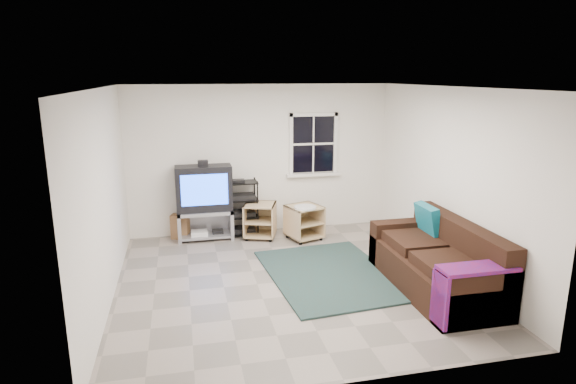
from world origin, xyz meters
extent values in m
plane|color=gray|center=(0.00, 0.00, 0.00)|extent=(4.60, 4.60, 0.00)
plane|color=white|center=(0.00, 0.00, 2.60)|extent=(4.60, 4.60, 0.00)
plane|color=white|center=(0.00, 2.30, 1.30)|extent=(4.60, 0.00, 4.60)
plane|color=white|center=(0.00, -2.30, 1.30)|extent=(4.60, 0.00, 4.60)
plane|color=white|center=(-2.30, 0.00, 1.30)|extent=(0.00, 4.60, 4.60)
plane|color=white|center=(2.30, 0.00, 1.30)|extent=(0.00, 4.60, 4.60)
cube|color=black|center=(0.95, 2.28, 1.55)|extent=(0.80, 0.01, 1.02)
cube|color=white|center=(0.95, 2.26, 2.07)|extent=(0.88, 0.06, 0.06)
cube|color=white|center=(0.95, 2.25, 1.00)|extent=(0.98, 0.14, 0.05)
cube|color=white|center=(0.54, 2.26, 1.55)|extent=(0.06, 0.06, 1.10)
cube|color=white|center=(1.36, 2.26, 1.55)|extent=(0.06, 0.06, 1.10)
cube|color=white|center=(0.95, 2.27, 1.55)|extent=(0.78, 0.04, 0.04)
cube|color=#9999A1|center=(-1.02, 2.04, 0.48)|extent=(0.93, 0.47, 0.06)
cube|color=#9999A1|center=(-1.46, 2.04, 0.26)|extent=(0.06, 0.47, 0.51)
cube|color=#9999A1|center=(-0.58, 2.04, 0.26)|extent=(0.06, 0.47, 0.51)
cube|color=#9999A1|center=(-1.02, 2.04, 0.07)|extent=(0.82, 0.43, 0.04)
cube|color=#9999A1|center=(-1.02, 2.25, 0.26)|extent=(0.93, 0.04, 0.51)
cube|color=silver|center=(-1.13, 2.00, 0.12)|extent=(0.28, 0.22, 0.07)
cube|color=black|center=(-0.81, 2.04, 0.11)|extent=(0.19, 0.17, 0.06)
cube|color=black|center=(-1.02, 2.04, 0.89)|extent=(0.93, 0.39, 0.76)
cube|color=#1E54FF|center=(-1.02, 1.84, 0.91)|extent=(0.76, 0.01, 0.52)
cube|color=black|center=(-1.02, 2.04, 1.32)|extent=(0.17, 0.12, 0.09)
cylinder|color=black|center=(-0.58, 1.94, 0.50)|extent=(0.02, 0.02, 0.99)
cylinder|color=black|center=(-0.12, 1.94, 0.50)|extent=(0.02, 0.02, 0.99)
cylinder|color=black|center=(-0.58, 2.26, 0.50)|extent=(0.02, 0.02, 0.99)
cylinder|color=black|center=(-0.12, 2.26, 0.50)|extent=(0.02, 0.02, 0.99)
cube|color=black|center=(-0.35, 2.10, 0.05)|extent=(0.50, 0.36, 0.02)
cube|color=black|center=(-0.35, 2.10, 0.09)|extent=(0.39, 0.29, 0.08)
cube|color=black|center=(-0.35, 2.10, 0.35)|extent=(0.50, 0.36, 0.02)
cube|color=black|center=(-0.35, 2.10, 0.40)|extent=(0.39, 0.29, 0.08)
cube|color=black|center=(-0.35, 2.10, 0.65)|extent=(0.50, 0.36, 0.02)
cube|color=black|center=(-0.35, 2.10, 0.70)|extent=(0.39, 0.29, 0.08)
cube|color=black|center=(-0.35, 2.10, 0.95)|extent=(0.50, 0.36, 0.02)
cube|color=tan|center=(-0.09, 1.89, 0.59)|extent=(0.65, 0.65, 0.02)
cube|color=tan|center=(-0.09, 1.89, 0.06)|extent=(0.65, 0.65, 0.02)
cube|color=tan|center=(-0.32, 1.97, 0.33)|extent=(0.18, 0.49, 0.55)
cube|color=tan|center=(0.14, 1.81, 0.33)|extent=(0.18, 0.49, 0.55)
cube|color=tan|center=(-0.01, 2.12, 0.33)|extent=(0.45, 0.17, 0.55)
cube|color=tan|center=(-0.09, 1.89, 0.31)|extent=(0.60, 0.61, 0.02)
cylinder|color=black|center=(-0.35, 1.76, 0.03)|extent=(0.05, 0.05, 0.05)
cylinder|color=black|center=(0.17, 2.02, 0.03)|extent=(0.05, 0.05, 0.05)
cube|color=tan|center=(0.63, 1.65, 0.57)|extent=(0.67, 0.67, 0.02)
cube|color=tan|center=(0.63, 1.65, 0.07)|extent=(0.67, 0.67, 0.02)
cube|color=tan|center=(0.39, 1.57, 0.32)|extent=(0.19, 0.51, 0.53)
cube|color=tan|center=(0.87, 1.73, 0.32)|extent=(0.19, 0.51, 0.53)
cube|color=tan|center=(0.55, 1.89, 0.32)|extent=(0.46, 0.18, 0.53)
cube|color=tan|center=(0.63, 1.65, 0.30)|extent=(0.62, 0.63, 0.02)
cylinder|color=black|center=(0.50, 1.39, 0.03)|extent=(0.06, 0.06, 0.06)
cylinder|color=black|center=(0.76, 1.92, 0.03)|extent=(0.06, 0.06, 0.06)
cylinder|color=silver|center=(0.62, 1.53, 0.60)|extent=(0.37, 0.37, 0.03)
cube|color=black|center=(1.79, -0.66, 0.22)|extent=(0.96, 2.13, 0.45)
cube|color=black|center=(2.14, -0.66, 0.68)|extent=(0.26, 2.13, 0.46)
cube|color=black|center=(1.79, 0.28, 0.33)|extent=(0.96, 0.26, 0.66)
cube|color=black|center=(1.79, -1.59, 0.33)|extent=(0.96, 0.26, 0.66)
cube|color=black|center=(1.71, -1.08, 0.52)|extent=(0.64, 0.77, 0.14)
cube|color=black|center=(1.71, -0.23, 0.52)|extent=(0.64, 0.77, 0.14)
cube|color=#17738A|center=(1.98, -0.07, 0.77)|extent=(0.21, 0.51, 0.44)
cube|color=#0D1A8F|center=(1.77, -1.59, 0.68)|extent=(0.88, 0.32, 0.04)
cube|color=#0D1A8F|center=(1.33, -1.59, 0.35)|extent=(0.04, 0.32, 0.62)
cube|color=black|center=(0.60, 0.09, 0.01)|extent=(1.84, 2.40, 0.03)
cube|color=#9C6F46|center=(-1.44, 2.15, 0.21)|extent=(0.34, 0.27, 0.42)
camera|label=1|loc=(-1.36, -5.96, 2.76)|focal=30.00mm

